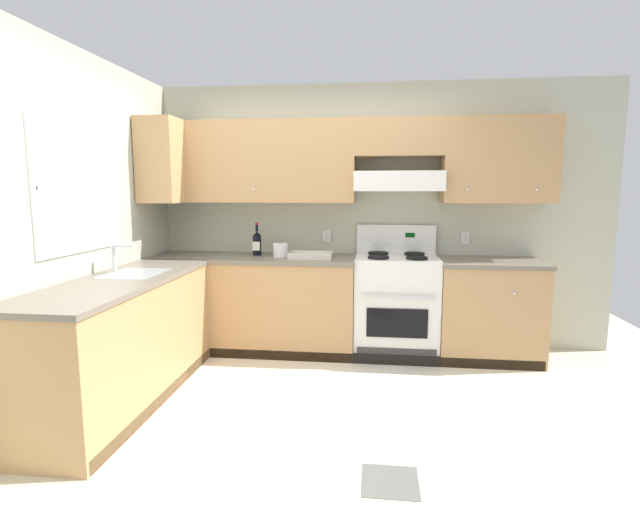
% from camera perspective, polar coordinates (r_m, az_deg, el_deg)
% --- Properties ---
extents(ground_plane, '(7.04, 7.04, 0.00)m').
position_cam_1_polar(ground_plane, '(3.53, -3.41, -17.92)').
color(ground_plane, beige).
extents(floor_accent_tile, '(0.30, 0.30, 0.01)m').
position_cam_1_polar(floor_accent_tile, '(2.81, 8.45, -25.25)').
color(floor_accent_tile, slate).
rests_on(floor_accent_tile, ground_plane).
extents(wall_back, '(4.68, 0.57, 2.55)m').
position_cam_1_polar(wall_back, '(4.65, 4.70, 7.21)').
color(wall_back, '#B7BAA3').
rests_on(wall_back, ground_plane).
extents(wall_left, '(0.47, 4.00, 2.55)m').
position_cam_1_polar(wall_left, '(3.99, -26.16, 4.35)').
color(wall_left, '#B7BAA3').
rests_on(wall_left, ground_plane).
extents(counter_back_run, '(3.60, 0.65, 0.91)m').
position_cam_1_polar(counter_back_run, '(4.52, 0.85, -5.96)').
color(counter_back_run, tan).
rests_on(counter_back_run, ground_plane).
extents(counter_left_run, '(0.63, 1.91, 1.13)m').
position_cam_1_polar(counter_left_run, '(3.76, -22.70, -9.31)').
color(counter_left_run, tan).
rests_on(counter_left_run, ground_plane).
extents(stove, '(0.76, 0.62, 1.20)m').
position_cam_1_polar(stove, '(4.51, 9.11, -5.75)').
color(stove, white).
rests_on(stove, ground_plane).
extents(wine_bottle, '(0.08, 0.08, 0.32)m').
position_cam_1_polar(wine_bottle, '(4.61, -7.58, 1.60)').
color(wine_bottle, black).
rests_on(wine_bottle, counter_back_run).
extents(bowl, '(0.40, 0.24, 0.06)m').
position_cam_1_polar(bowl, '(4.37, -1.12, -0.06)').
color(bowl, beige).
rests_on(bowl, counter_back_run).
extents(paper_towel_roll, '(0.14, 0.14, 0.13)m').
position_cam_1_polar(paper_towel_roll, '(4.51, -4.76, 0.74)').
color(paper_towel_roll, white).
rests_on(paper_towel_roll, counter_back_run).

